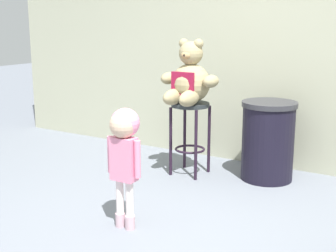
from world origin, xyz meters
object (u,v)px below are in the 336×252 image
(teddy_bear, at_px, (189,80))
(child_walking, at_px, (124,142))
(bar_stool_with_teddy, at_px, (190,123))
(trash_bin, at_px, (268,141))

(teddy_bear, xyz_separation_m, child_walking, (0.21, -1.38, -0.31))
(bar_stool_with_teddy, relative_size, teddy_bear, 1.17)
(teddy_bear, bearing_deg, trash_bin, 21.13)
(bar_stool_with_teddy, distance_m, trash_bin, 0.80)
(teddy_bear, height_order, trash_bin, teddy_bear)
(child_walking, relative_size, trash_bin, 1.18)
(bar_stool_with_teddy, distance_m, teddy_bear, 0.45)
(bar_stool_with_teddy, relative_size, trash_bin, 0.95)
(teddy_bear, relative_size, child_walking, 0.68)
(teddy_bear, distance_m, child_walking, 1.43)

